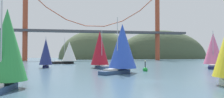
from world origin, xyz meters
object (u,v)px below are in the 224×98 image
Objects in this scene: sailboat_crimson_sail at (100,49)px; sailboat_white_mainsail at (69,52)px; channel_buoy at (145,70)px; sailboat_blue_spinnaker at (122,47)px; sailboat_green_sail at (7,47)px; sailboat_navy_sail at (46,53)px; sailboat_pink_spinnaker at (213,49)px.

sailboat_crimson_sail is 28.44m from sailboat_white_mainsail.
sailboat_blue_spinnaker is at bearing -151.02° from channel_buoy.
sailboat_green_sail is (-16.59, -16.43, -0.63)m from sailboat_blue_spinnaker.
sailboat_blue_spinnaker is 44.01m from sailboat_white_mainsail.
sailboat_white_mainsail is (5.34, 23.37, 0.34)m from sailboat_navy_sail.
sailboat_crimson_sail is 34.73m from sailboat_green_sail.
sailboat_crimson_sail is (-30.82, 5.16, 0.21)m from sailboat_pink_spinnaker.
channel_buoy is at bearing -162.45° from sailboat_pink_spinnaker.
sailboat_white_mainsail is (-12.26, 42.26, -0.70)m from sailboat_blue_spinnaker.
sailboat_navy_sail is 23.97m from sailboat_white_mainsail.
sailboat_blue_spinnaker is 1.07× the size of sailboat_white_mainsail.
channel_buoy is (18.27, -38.93, -4.21)m from sailboat_white_mainsail.
sailboat_blue_spinnaker is 29.83m from sailboat_pink_spinnaker.
channel_buoy is at bearing -33.39° from sailboat_navy_sail.
sailboat_blue_spinnaker is 25.85m from sailboat_navy_sail.
sailboat_navy_sail is at bearing 169.31° from sailboat_pink_spinnaker.
sailboat_pink_spinnaker is 0.98× the size of sailboat_crimson_sail.
sailboat_pink_spinnaker is at bearing -9.50° from sailboat_crimson_sail.
sailboat_green_sail is at bearing -94.22° from sailboat_white_mainsail.
sailboat_crimson_sail reaches higher than channel_buoy.
channel_buoy is (22.60, 19.76, -4.28)m from sailboat_green_sail.
sailboat_pink_spinnaker is 23.54m from channel_buoy.
sailboat_blue_spinnaker is at bearing -73.82° from sailboat_white_mainsail.
sailboat_crimson_sail is 3.93× the size of channel_buoy.
sailboat_crimson_sail is 1.18× the size of sailboat_navy_sail.
sailboat_pink_spinnaker is 31.25m from sailboat_crimson_sail.
sailboat_pink_spinnaker reaches higher than sailboat_green_sail.
sailboat_white_mainsail is (-40.26, 31.98, -0.50)m from sailboat_pink_spinnaker.
sailboat_blue_spinnaker is 4.21× the size of channel_buoy.
sailboat_green_sail is 30.33m from channel_buoy.
sailboat_white_mainsail is (-9.44, 26.82, -0.71)m from sailboat_crimson_sail.
sailboat_green_sail is (-13.77, -31.88, -0.64)m from sailboat_crimson_sail.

